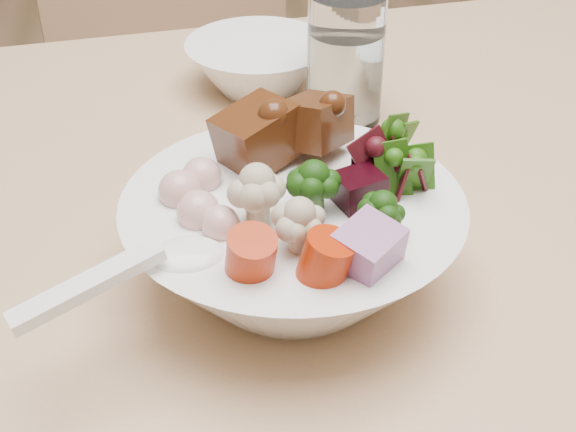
{
  "coord_description": "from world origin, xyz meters",
  "views": [
    {
      "loc": [
        -0.28,
        -0.68,
        1.16
      ],
      "look_at": [
        -0.21,
        -0.22,
        0.83
      ],
      "focal_mm": 50.0,
      "sensor_mm": 36.0,
      "label": 1
    }
  ],
  "objects": [
    {
      "name": "dining_table",
      "position": [
        0.07,
        -0.12,
        0.69
      ],
      "size": [
        1.71,
        1.07,
        0.77
      ],
      "rotation": [
        0.0,
        0.0,
        0.09
      ],
      "color": "tan",
      "rests_on": "ground"
    },
    {
      "name": "chair_far",
      "position": [
        -0.24,
        0.58,
        0.53
      ],
      "size": [
        0.52,
        0.52,
        0.95
      ],
      "rotation": [
        0.0,
        0.0,
        0.22
      ],
      "color": "tan",
      "rests_on": "ground"
    },
    {
      "name": "food_bowl",
      "position": [
        -0.2,
        -0.21,
        0.81
      ],
      "size": [
        0.25,
        0.25,
        0.13
      ],
      "color": "white",
      "rests_on": "dining_table"
    },
    {
      "name": "soup_spoon",
      "position": [
        -0.3,
        -0.27,
        0.84
      ],
      "size": [
        0.14,
        0.08,
        0.03
      ],
      "rotation": [
        0.0,
        0.0,
        0.42
      ],
      "color": "white",
      "rests_on": "food_bowl"
    },
    {
      "name": "water_glass",
      "position": [
        -0.11,
        0.04,
        0.83
      ],
      "size": [
        0.08,
        0.08,
        0.13
      ],
      "color": "silver",
      "rests_on": "dining_table"
    },
    {
      "name": "side_bowl",
      "position": [
        -0.18,
        0.13,
        0.79
      ],
      "size": [
        0.16,
        0.16,
        0.05
      ],
      "primitive_type": null,
      "color": "white",
      "rests_on": "dining_table"
    }
  ]
}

